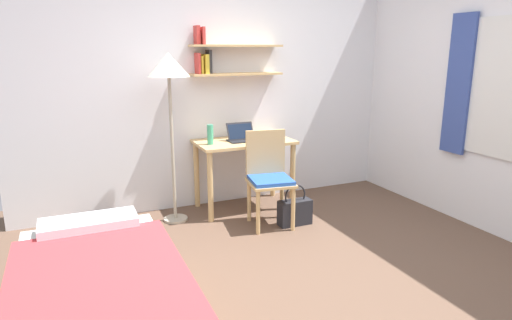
{
  "coord_description": "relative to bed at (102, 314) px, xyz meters",
  "views": [
    {
      "loc": [
        -1.58,
        -2.55,
        1.69
      ],
      "look_at": [
        -0.24,
        0.51,
        0.85
      ],
      "focal_mm": 31.02,
      "sensor_mm": 36.0,
      "label": 1
    }
  ],
  "objects": [
    {
      "name": "ground_plane",
      "position": [
        1.5,
        0.18,
        -0.24
      ],
      "size": [
        5.28,
        5.28,
        0.0
      ],
      "primitive_type": "plane",
      "color": "brown"
    },
    {
      "name": "wall_back",
      "position": [
        1.5,
        2.21,
        1.07
      ],
      "size": [
        4.4,
        0.27,
        2.6
      ],
      "color": "white",
      "rests_on": "ground_plane"
    },
    {
      "name": "bed",
      "position": [
        0.0,
        0.0,
        0.0
      ],
      "size": [
        0.95,
        1.97,
        0.54
      ],
      "color": "tan",
      "rests_on": "ground_plane"
    },
    {
      "name": "desk",
      "position": [
        1.63,
        1.88,
        0.37
      ],
      "size": [
        1.02,
        0.58,
        0.75
      ],
      "color": "tan",
      "rests_on": "ground_plane"
    },
    {
      "name": "desk_chair",
      "position": [
        1.69,
        1.38,
        0.26
      ],
      "size": [
        0.47,
        0.47,
        0.92
      ],
      "color": "tan",
      "rests_on": "ground_plane"
    },
    {
      "name": "standing_lamp",
      "position": [
        0.85,
        1.82,
        1.22
      ],
      "size": [
        0.39,
        0.39,
        1.66
      ],
      "color": "#B2A893",
      "rests_on": "ground_plane"
    },
    {
      "name": "laptop",
      "position": [
        1.6,
        1.88,
        0.56
      ],
      "size": [
        0.3,
        0.21,
        0.19
      ],
      "color": "black",
      "rests_on": "desk"
    },
    {
      "name": "water_bottle",
      "position": [
        1.25,
        1.84,
        0.61
      ],
      "size": [
        0.06,
        0.06,
        0.2
      ],
      "primitive_type": "cylinder",
      "color": "#42A87F",
      "rests_on": "desk"
    },
    {
      "name": "book_stack",
      "position": [
        1.95,
        1.88,
        0.55
      ],
      "size": [
        0.19,
        0.25,
        0.07
      ],
      "color": "#4CA856",
      "rests_on": "desk"
    },
    {
      "name": "handbag",
      "position": [
        1.9,
        1.23,
        -0.1
      ],
      "size": [
        0.33,
        0.13,
        0.42
      ],
      "color": "#232328",
      "rests_on": "ground_plane"
    }
  ]
}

